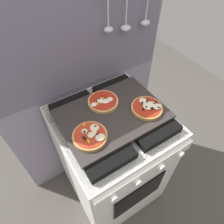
# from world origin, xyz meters

# --- Properties ---
(ground_plane) EXTENTS (4.00, 4.00, 0.00)m
(ground_plane) POSITION_xyz_m (0.00, 0.00, 0.00)
(ground_plane) COLOR #4C4742
(kitchen_backsplash) EXTENTS (1.10, 0.09, 1.55)m
(kitchen_backsplash) POSITION_xyz_m (0.00, 0.33, 0.79)
(kitchen_backsplash) COLOR gray
(kitchen_backsplash) RESTS_ON ground_plane
(stove) EXTENTS (0.60, 0.64, 0.90)m
(stove) POSITION_xyz_m (-0.00, -0.00, 0.45)
(stove) COLOR white
(stove) RESTS_ON ground_plane
(baking_tray) EXTENTS (0.54, 0.38, 0.02)m
(baking_tray) POSITION_xyz_m (0.00, 0.00, 0.91)
(baking_tray) COLOR #2D2826
(baking_tray) RESTS_ON stove
(pizza_left) EXTENTS (0.16, 0.16, 0.03)m
(pizza_left) POSITION_xyz_m (-0.16, -0.07, 0.93)
(pizza_left) COLOR #C18947
(pizza_left) RESTS_ON baking_tray
(pizza_right) EXTENTS (0.16, 0.16, 0.03)m
(pizza_right) POSITION_xyz_m (0.17, -0.07, 0.93)
(pizza_right) COLOR tan
(pizza_right) RESTS_ON baking_tray
(pizza_center) EXTENTS (0.16, 0.16, 0.03)m
(pizza_center) POSITION_xyz_m (-0.00, 0.09, 0.93)
(pizza_center) COLOR tan
(pizza_center) RESTS_ON baking_tray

